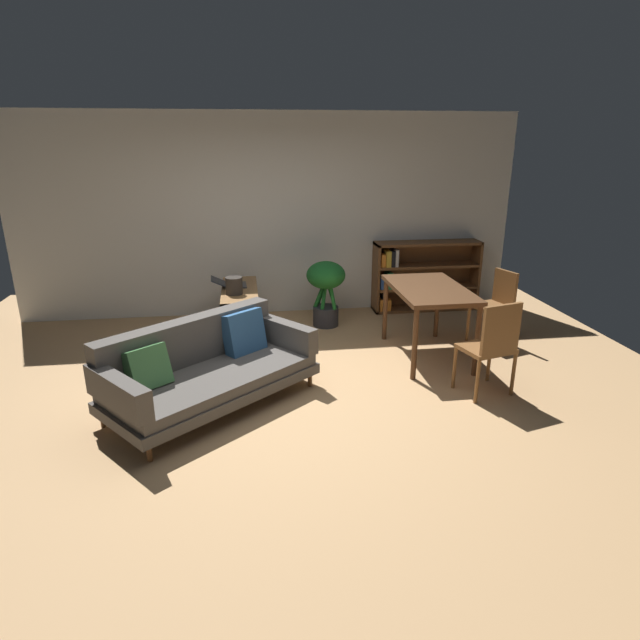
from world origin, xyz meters
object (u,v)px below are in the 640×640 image
object	(u,v)px
desk_speaker	(234,286)
open_laptop	(231,284)
potted_floor_plant	(326,285)
dining_chair_far	(496,303)
bookshelf	(419,275)
media_console	(241,313)
dining_table	(429,295)
fabric_couch	(206,366)
dining_chair_near	(492,344)

from	to	relation	value
desk_speaker	open_laptop	bearing A→B (deg)	97.90
potted_floor_plant	dining_chair_far	size ratio (longest dim) A/B	0.98
open_laptop	bookshelf	bearing A→B (deg)	14.39
media_console	bookshelf	distance (m)	2.67
desk_speaker	bookshelf	world-z (taller)	bookshelf
potted_floor_plant	dining_table	distance (m)	1.54
desk_speaker	dining_chair_far	world-z (taller)	dining_chair_far
open_laptop	dining_table	bearing A→B (deg)	-25.90
open_laptop	bookshelf	distance (m)	2.74
fabric_couch	desk_speaker	size ratio (longest dim) A/B	10.12
fabric_couch	potted_floor_plant	xyz separation A→B (m)	(1.42, 1.98, 0.19)
fabric_couch	bookshelf	world-z (taller)	bookshelf
fabric_couch	desk_speaker	world-z (taller)	desk_speaker
fabric_couch	potted_floor_plant	world-z (taller)	potted_floor_plant
fabric_couch	open_laptop	size ratio (longest dim) A/B	4.65
fabric_couch	dining_table	xyz separation A→B (m)	(2.39, 0.79, 0.36)
open_laptop	dining_chair_near	world-z (taller)	dining_chair_near
open_laptop	desk_speaker	size ratio (longest dim) A/B	2.17
fabric_couch	open_laptop	world-z (taller)	fabric_couch
dining_chair_far	bookshelf	size ratio (longest dim) A/B	0.59
bookshelf	potted_floor_plant	bearing A→B (deg)	-159.05
open_laptop	dining_table	world-z (taller)	dining_table
dining_table	bookshelf	bearing A→B (deg)	75.03
open_laptop	dining_chair_near	distance (m)	3.22
dining_chair_far	bookshelf	world-z (taller)	bookshelf
fabric_couch	open_laptop	bearing A→B (deg)	83.64
desk_speaker	potted_floor_plant	bearing A→B (deg)	22.95
dining_chair_near	bookshelf	xyz separation A→B (m)	(0.20, 2.76, -0.03)
fabric_couch	dining_chair_far	world-z (taller)	dining_chair_far
media_console	open_laptop	size ratio (longest dim) A/B	2.76
dining_table	fabric_couch	bearing A→B (deg)	-161.76
desk_speaker	bookshelf	bearing A→B (deg)	21.85
open_laptop	desk_speaker	bearing A→B (deg)	-82.10
media_console	dining_chair_near	size ratio (longest dim) A/B	1.30
desk_speaker	fabric_couch	bearing A→B (deg)	-99.79
potted_floor_plant	dining_chair_near	distance (m)	2.54
fabric_couch	media_console	world-z (taller)	fabric_couch
desk_speaker	bookshelf	size ratio (longest dim) A/B	0.14
dining_table	bookshelf	world-z (taller)	bookshelf
potted_floor_plant	dining_chair_near	size ratio (longest dim) A/B	0.92
media_console	open_laptop	distance (m)	0.38
media_console	dining_chair_far	xyz separation A→B (m)	(3.02, -0.62, 0.19)
desk_speaker	dining_chair_far	distance (m)	3.11
potted_floor_plant	dining_table	xyz separation A→B (m)	(0.97, -1.19, 0.17)
desk_speaker	dining_table	xyz separation A→B (m)	(2.13, -0.70, -0.00)
bookshelf	open_laptop	bearing A→B (deg)	-165.61
open_laptop	potted_floor_plant	bearing A→B (deg)	6.13
desk_speaker	dining_chair_far	xyz separation A→B (m)	(3.08, -0.40, -0.22)
media_console	dining_table	bearing A→B (deg)	-23.96
dining_chair_near	fabric_couch	bearing A→B (deg)	174.89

